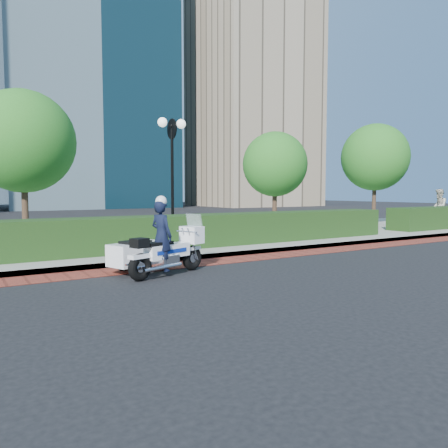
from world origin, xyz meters
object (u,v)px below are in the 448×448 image
lamppost (172,160)px  tree_d (375,157)px  police_motorcycle (155,248)px  pedestrian (439,207)px  tree_b (23,142)px  tree_c (275,164)px

lamppost → tree_d: tree_d is taller
police_motorcycle → pedestrian: bearing=-7.1°
tree_b → tree_d: size_ratio=0.95×
pedestrian → lamppost: bearing=-34.7°
lamppost → tree_b: tree_b is taller
tree_c → tree_d: bearing=0.0°
tree_b → tree_d: bearing=0.0°
tree_d → tree_b: bearing=180.0°
police_motorcycle → pedestrian: pedestrian is taller
tree_b → lamppost: bearing=-16.1°
pedestrian → tree_b: bearing=-38.1°
tree_c → pedestrian: (9.19, -1.87, -1.97)m
lamppost → pedestrian: bearing=-2.2°
tree_d → police_motorcycle: tree_d is taller
tree_c → pedestrian: 9.58m
tree_c → lamppost: bearing=-166.7°
lamppost → tree_d: (12.00, 1.30, 0.65)m
lamppost → pedestrian: size_ratio=2.26×
tree_b → tree_c: size_ratio=1.14×
lamppost → tree_c: tree_c is taller
lamppost → police_motorcycle: bearing=-119.7°
lamppost → police_motorcycle: lamppost is taller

